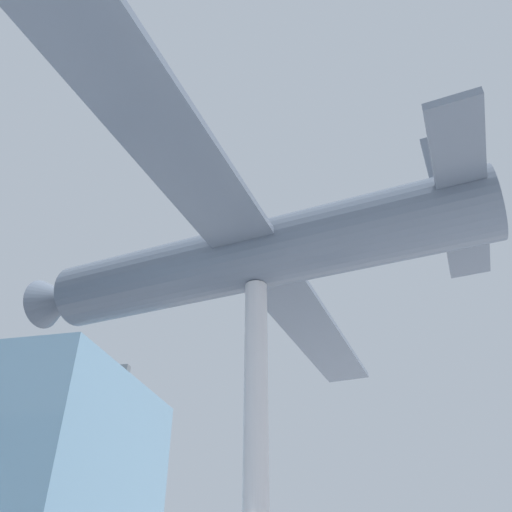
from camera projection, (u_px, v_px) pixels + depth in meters
support_pylon_central at (256, 446)px, 10.10m from camera, size 0.52×0.52×7.47m
suspended_airplane at (248, 257)px, 12.68m from camera, size 19.61×13.13×3.16m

